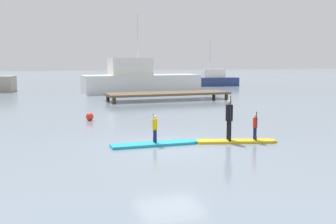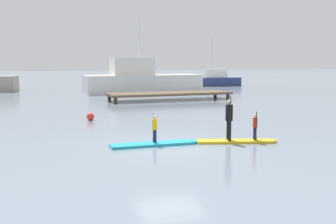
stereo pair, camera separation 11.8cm
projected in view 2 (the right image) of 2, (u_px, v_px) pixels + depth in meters
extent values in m
plane|color=gray|center=(170.00, 146.00, 15.11)|extent=(240.00, 240.00, 0.00)
cube|color=#1E9EB2|center=(153.00, 144.00, 15.26)|extent=(3.29, 0.83, 0.10)
cube|color=#1E9EB2|center=(193.00, 141.00, 15.76)|extent=(0.26, 0.50, 0.09)
cylinder|color=#19194C|center=(154.00, 136.00, 15.35)|extent=(0.08, 0.08, 0.51)
cylinder|color=#19194C|center=(155.00, 137.00, 15.14)|extent=(0.08, 0.08, 0.51)
cylinder|color=#F2B20C|center=(155.00, 124.00, 15.18)|extent=(0.20, 0.20, 0.42)
sphere|color=beige|center=(155.00, 117.00, 15.14)|extent=(0.12, 0.12, 0.12)
cylinder|color=black|center=(154.00, 128.00, 15.36)|extent=(0.03, 0.03, 1.09)
cube|color=black|center=(154.00, 140.00, 15.42)|extent=(0.04, 0.14, 0.18)
cube|color=gold|center=(234.00, 141.00, 15.78)|extent=(3.05, 1.46, 0.10)
cube|color=gold|center=(272.00, 141.00, 15.86)|extent=(0.35, 0.48, 0.09)
cylinder|color=black|center=(228.00, 130.00, 15.88)|extent=(0.12, 0.12, 0.78)
cylinder|color=black|center=(230.00, 131.00, 15.55)|extent=(0.12, 0.12, 0.78)
cylinder|color=black|center=(229.00, 113.00, 15.63)|extent=(0.36, 0.36, 0.64)
sphere|color=beige|center=(229.00, 102.00, 15.57)|extent=(0.19, 0.19, 0.19)
cylinder|color=black|center=(230.00, 119.00, 15.44)|extent=(0.03, 0.03, 1.79)
cube|color=black|center=(230.00, 139.00, 15.54)|extent=(0.07, 0.14, 0.18)
cylinder|color=#19194C|center=(254.00, 133.00, 15.89)|extent=(0.08, 0.08, 0.49)
cylinder|color=#19194C|center=(256.00, 134.00, 15.68)|extent=(0.08, 0.08, 0.49)
cylinder|color=red|center=(255.00, 123.00, 15.73)|extent=(0.23, 0.23, 0.41)
sphere|color=beige|center=(255.00, 116.00, 15.69)|extent=(0.12, 0.12, 0.12)
cylinder|color=black|center=(256.00, 126.00, 15.58)|extent=(0.03, 0.03, 1.16)
cube|color=black|center=(256.00, 138.00, 15.65)|extent=(0.07, 0.14, 0.18)
cube|color=silver|center=(143.00, 84.00, 41.10)|extent=(12.08, 3.78, 1.80)
cube|color=white|center=(132.00, 67.00, 40.45)|extent=(4.20, 2.79, 1.73)
cylinder|color=silver|center=(139.00, 36.00, 40.35)|extent=(0.12, 0.12, 4.39)
cube|color=navy|center=(215.00, 82.00, 51.37)|extent=(6.86, 2.62, 1.08)
cube|color=white|center=(216.00, 73.00, 51.25)|extent=(2.94, 1.54, 1.11)
cylinder|color=silver|center=(212.00, 54.00, 50.82)|extent=(0.12, 0.12, 3.94)
cube|color=brown|center=(169.00, 93.00, 32.82)|extent=(10.24, 2.97, 0.18)
cylinder|color=#473828|center=(115.00, 99.00, 30.14)|extent=(0.28, 0.28, 0.64)
cylinder|color=#473828|center=(109.00, 97.00, 32.35)|extent=(0.28, 0.28, 0.64)
cylinder|color=#473828|center=(228.00, 96.00, 33.35)|extent=(0.28, 0.28, 0.64)
cylinder|color=#473828|center=(215.00, 94.00, 35.57)|extent=(0.28, 0.28, 0.64)
sphere|color=red|center=(90.00, 117.00, 21.63)|extent=(0.42, 0.42, 0.42)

